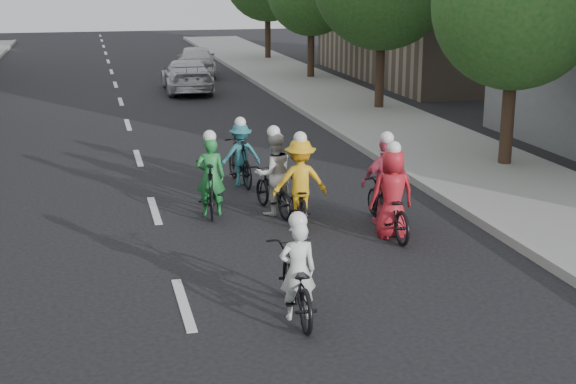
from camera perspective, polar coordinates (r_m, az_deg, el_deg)
name	(u,v)px	position (r m, az deg, el deg)	size (l,w,h in m)	color
ground	(184,304)	(12.00, -7.44, -7.93)	(120.00, 120.00, 0.00)	black
sidewalk_right	(420,141)	(23.36, 9.39, 3.62)	(4.00, 80.00, 0.15)	gray
curb_right	(356,144)	(22.66, 4.85, 3.45)	(0.18, 80.00, 0.18)	#999993
tree_r_0	(516,6)	(20.22, 15.89, 12.60)	(4.00, 4.00, 5.97)	black
cyclist_0	(240,158)	(18.38, -3.41, 2.41)	(0.98, 1.82, 1.59)	black
cyclist_1	(273,182)	(16.12, -1.05, 0.69)	(0.92, 1.79, 1.82)	black
cyclist_2	(296,280)	(11.32, 0.59, -6.27)	(0.76, 1.93, 1.57)	black
cyclist_3	(299,188)	(15.60, 0.82, 0.25)	(1.13, 1.76, 1.80)	black
cyclist_4	(384,190)	(15.57, 6.87, 0.16)	(1.01, 1.53, 1.83)	black
cyclist_5	(391,203)	(14.84, 7.31, -0.80)	(0.82, 1.91, 1.81)	black
cyclist_6	(210,184)	(16.18, -5.55, 0.57)	(0.71, 1.86, 1.74)	black
follow_car_lead	(187,76)	(33.47, -7.21, 8.21)	(1.89, 4.64, 1.35)	silver
follow_car_trail	(196,61)	(38.62, -6.55, 9.27)	(1.77, 4.40, 1.50)	silver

